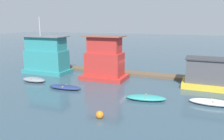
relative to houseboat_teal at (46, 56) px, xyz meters
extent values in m
plane|color=#385160|center=(10.16, 0.16, -2.36)|extent=(200.00, 200.00, 0.00)
cube|color=brown|center=(10.16, 3.63, -2.21)|extent=(33.80, 1.94, 0.30)
cube|color=teal|center=(0.00, 0.00, -2.10)|extent=(6.41, 3.27, 0.51)
cube|color=teal|center=(0.00, 0.00, -0.52)|extent=(5.79, 2.65, 2.66)
cube|color=teal|center=(0.00, 0.00, 1.73)|extent=(5.36, 2.23, 1.83)
cube|color=slate|center=(0.00, 0.00, 2.70)|extent=(6.09, 2.95, 0.12)
cylinder|color=#B2B2B7|center=(-0.81, 0.00, 4.05)|extent=(0.12, 0.12, 2.57)
cube|color=red|center=(8.85, -0.07, -2.11)|extent=(5.47, 3.57, 0.50)
cube|color=red|center=(8.85, -0.07, -0.46)|extent=(4.43, 2.54, 2.79)
cube|color=red|center=(8.85, -0.07, 1.91)|extent=(3.89, 2.00, 1.96)
cube|color=brown|center=(8.85, -0.07, 2.95)|extent=(4.73, 2.84, 0.12)
cube|color=gold|center=(20.74, 0.72, -2.06)|extent=(5.27, 3.28, 0.61)
cube|color=#4C4C51|center=(20.74, 0.72, -0.49)|extent=(4.56, 2.57, 2.52)
cube|color=#38383D|center=(20.74, 0.72, 0.83)|extent=(4.86, 2.87, 0.12)
ellipsoid|color=gray|center=(1.62, -4.53, -2.09)|extent=(3.07, 1.42, 0.53)
cube|color=#997F60|center=(1.62, -4.53, -1.91)|extent=(0.17, 1.17, 0.08)
ellipsoid|color=navy|center=(6.64, -5.58, -2.15)|extent=(3.84, 1.41, 0.43)
cube|color=#997F60|center=(6.64, -5.58, -2.00)|extent=(0.22, 1.01, 0.08)
ellipsoid|color=teal|center=(15.44, -5.61, -2.13)|extent=(3.83, 2.09, 0.45)
cube|color=#997F60|center=(15.44, -5.61, -1.98)|extent=(0.39, 1.18, 0.08)
ellipsoid|color=white|center=(21.02, -4.73, -2.10)|extent=(3.76, 1.28, 0.52)
cube|color=#997F60|center=(21.02, -4.73, -1.92)|extent=(0.19, 0.99, 0.08)
sphere|color=orange|center=(13.17, -10.70, -2.07)|extent=(0.58, 0.58, 0.58)
camera|label=1|loc=(19.67, -24.33, 4.69)|focal=35.00mm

